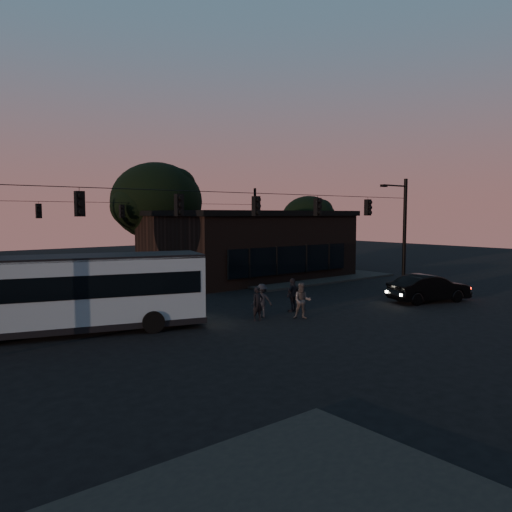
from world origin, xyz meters
TOP-DOWN VIEW (x-y plane):
  - ground at (0.00, 0.00)m, footprint 120.00×120.00m
  - sidewalk_far_right at (12.00, 14.00)m, footprint 14.00×10.00m
  - building at (9.00, 15.97)m, footprint 15.40×10.41m
  - tree_behind at (4.00, 22.00)m, footprint 7.60×7.60m
  - tree_right at (18.00, 18.00)m, footprint 5.20×5.20m
  - signal_rig_near at (0.00, 4.00)m, footprint 26.24×0.30m
  - signal_rig_far at (0.00, 20.00)m, footprint 26.24×0.30m
  - bus at (-9.08, 5.92)m, footprint 12.18×6.18m
  - car at (10.07, 0.26)m, footprint 5.20×3.15m
  - pedestrian_a at (-0.99, 2.66)m, footprint 0.62×0.42m
  - pedestrian_b at (0.99, 1.62)m, footprint 1.10×1.08m
  - pedestrian_c at (1.85, 3.19)m, footprint 1.12×0.67m
  - pedestrian_d at (-0.30, 3.19)m, footprint 1.24×1.06m

SIDE VIEW (x-z plane):
  - ground at x=0.00m, z-range 0.00..0.00m
  - sidewalk_far_right at x=12.00m, z-range 0.00..0.15m
  - car at x=10.07m, z-range 0.00..1.62m
  - pedestrian_a at x=-0.99m, z-range 0.00..1.64m
  - pedestrian_d at x=-0.30m, z-range 0.00..1.67m
  - pedestrian_c at x=1.85m, z-range 0.00..1.78m
  - pedestrian_b at x=0.99m, z-range 0.00..1.79m
  - bus at x=-9.08m, z-range 0.21..3.56m
  - building at x=9.00m, z-range 0.01..5.41m
  - signal_rig_far at x=0.00m, z-range 0.45..7.95m
  - signal_rig_near at x=0.00m, z-range 0.70..8.20m
  - tree_right at x=18.00m, z-range 1.20..8.06m
  - tree_behind at x=4.00m, z-range 1.48..10.91m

